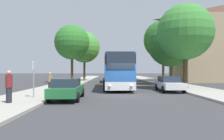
# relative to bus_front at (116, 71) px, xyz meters

# --- Properties ---
(ground_plane) EXTENTS (300.00, 300.00, 0.00)m
(ground_plane) POSITION_rel_bus_front_xyz_m (0.60, -6.43, -1.85)
(ground_plane) COLOR #38383A
(ground_plane) RESTS_ON ground
(sidewalk_left) EXTENTS (4.00, 120.00, 0.15)m
(sidewalk_left) POSITION_rel_bus_front_xyz_m (-6.40, -6.43, -1.78)
(sidewalk_left) COLOR #A39E93
(sidewalk_left) RESTS_ON ground_plane
(sidewalk_right) EXTENTS (4.00, 120.00, 0.15)m
(sidewalk_right) POSITION_rel_bus_front_xyz_m (7.60, -6.43, -1.78)
(sidewalk_right) COLOR #A39E93
(sidewalk_right) RESTS_ON ground_plane
(bus_front) EXTENTS (3.06, 11.42, 3.48)m
(bus_front) POSITION_rel_bus_front_xyz_m (0.00, 0.00, 0.00)
(bus_front) COLOR silver
(bus_front) RESTS_ON ground_plane
(bus_middle) EXTENTS (3.07, 10.42, 3.36)m
(bus_middle) POSITION_rel_bus_front_xyz_m (-0.02, 13.32, -0.06)
(bus_middle) COLOR #2D2D2D
(bus_middle) RESTS_ON ground_plane
(bus_rear) EXTENTS (2.71, 11.30, 3.36)m
(bus_rear) POSITION_rel_bus_front_xyz_m (0.34, 28.30, -0.06)
(bus_rear) COLOR silver
(bus_rear) RESTS_ON ground_plane
(parked_car_left_curb) EXTENTS (1.97, 4.67, 1.39)m
(parked_car_left_curb) POSITION_rel_bus_front_xyz_m (-3.53, -8.98, -1.12)
(parked_car_left_curb) COLOR #236B38
(parked_car_left_curb) RESTS_ON ground_plane
(parked_car_right_near) EXTENTS (2.02, 4.69, 1.41)m
(parked_car_right_near) POSITION_rel_bus_front_xyz_m (4.70, -3.44, -1.12)
(parked_car_right_near) COLOR silver
(parked_car_right_near) RESTS_ON ground_plane
(bus_stop_sign) EXTENTS (0.08, 0.45, 2.45)m
(bus_stop_sign) POSITION_rel_bus_front_xyz_m (-5.71, -9.02, -0.18)
(bus_stop_sign) COLOR gray
(bus_stop_sign) RESTS_ON sidewalk_left
(pedestrian_waiting_near) EXTENTS (0.36, 0.36, 1.64)m
(pedestrian_waiting_near) POSITION_rel_bus_front_xyz_m (-5.89, -4.46, -0.88)
(pedestrian_waiting_near) COLOR #23232D
(pedestrian_waiting_near) RESTS_ON sidewalk_left
(pedestrian_waiting_far) EXTENTS (0.36, 0.36, 1.75)m
(pedestrian_waiting_far) POSITION_rel_bus_front_xyz_m (-6.20, -11.44, -0.82)
(pedestrian_waiting_far) COLOR #23232D
(pedestrian_waiting_far) RESTS_ON sidewalk_left
(tree_left_near) EXTENTS (5.51, 5.51, 9.04)m
(tree_left_near) POSITION_rel_bus_front_xyz_m (-6.70, 11.34, 4.56)
(tree_left_near) COLOR #47331E
(tree_left_near) RESTS_ON sidewalk_left
(tree_left_far) EXTENTS (5.60, 5.60, 8.81)m
(tree_left_far) POSITION_rel_bus_front_xyz_m (-5.29, 16.10, 4.29)
(tree_left_far) COLOR brown
(tree_left_far) RESTS_ON sidewalk_left
(tree_right_near) EXTENTS (6.56, 6.56, 10.23)m
(tree_right_near) POSITION_rel_bus_front_xyz_m (8.27, 13.16, 5.23)
(tree_right_near) COLOR brown
(tree_right_near) RESTS_ON sidewalk_right
(tree_right_mid) EXTENTS (6.51, 6.51, 8.79)m
(tree_right_mid) POSITION_rel_bus_front_xyz_m (7.67, 6.29, 3.82)
(tree_right_mid) COLOR #513D23
(tree_right_mid) RESTS_ON sidewalk_right
(tree_right_far) EXTENTS (5.61, 5.61, 8.46)m
(tree_right_far) POSITION_rel_bus_front_xyz_m (6.85, -1.50, 3.94)
(tree_right_far) COLOR #47331E
(tree_right_far) RESTS_ON sidewalk_right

